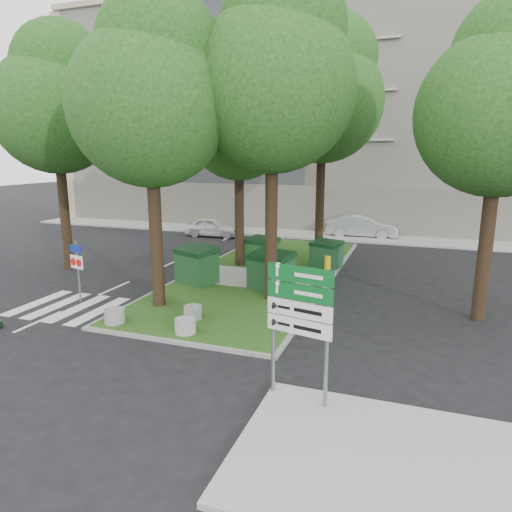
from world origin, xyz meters
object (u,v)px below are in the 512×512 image
at_px(tree_street_left, 57,100).
at_px(dumpster_d, 326,254).
at_px(car_silver, 362,226).
at_px(tree_median_far, 325,90).
at_px(litter_bin, 328,262).
at_px(bollard_mid, 193,312).
at_px(dumpster_b, 262,252).
at_px(bollard_right, 185,326).
at_px(traffic_sign_pole, 77,263).
at_px(dumpster_c, 271,271).
at_px(dumpster_a, 197,265).
at_px(tree_street_right, 505,97).
at_px(tree_median_near_right, 275,72).
at_px(bollard_left, 115,316).
at_px(car_white, 213,227).
at_px(tree_median_near_left, 152,90).
at_px(tree_median_mid, 241,116).
at_px(directional_sign, 300,312).

distance_m(tree_street_left, dumpster_d, 13.90).
height_order(dumpster_d, car_silver, car_silver).
xyz_separation_m(tree_median_far, litter_bin, (0.91, -2.59, -7.86)).
relative_size(tree_street_left, bollard_mid, 18.76).
distance_m(tree_median_far, dumpster_b, 8.37).
distance_m(bollard_right, traffic_sign_pole, 5.62).
height_order(dumpster_c, car_silver, dumpster_c).
height_order(bollard_right, litter_bin, litter_bin).
xyz_separation_m(tree_street_left, dumpster_d, (11.41, 3.88, -6.92)).
xyz_separation_m(dumpster_a, litter_bin, (4.75, 3.91, -0.40)).
bearing_deg(tree_street_right, tree_median_near_right, -175.91).
relative_size(dumpster_c, bollard_left, 3.04).
bearing_deg(traffic_sign_pole, car_silver, 78.71).
bearing_deg(tree_median_near_right, car_white, 124.00).
distance_m(bollard_right, car_silver, 18.84).
bearing_deg(tree_median_near_left, tree_street_left, 153.43).
bearing_deg(tree_median_near_right, tree_median_mid, 123.69).
bearing_deg(car_white, tree_street_left, 161.48).
height_order(dumpster_d, car_white, dumpster_d).
relative_size(bollard_left, car_silver, 0.14).
xyz_separation_m(tree_median_mid, dumpster_d, (3.91, 0.88, -6.24)).
bearing_deg(car_white, dumpster_c, -148.56).
bearing_deg(car_silver, dumpster_c, 168.76).
height_order(tree_median_near_left, dumpster_a, tree_median_near_left).
distance_m(tree_median_mid, tree_street_right, 10.77).
bearing_deg(dumpster_b, tree_median_near_left, -78.78).
bearing_deg(tree_street_left, dumpster_d, 18.76).
bearing_deg(bollard_left, traffic_sign_pole, 148.63).
bearing_deg(litter_bin, traffic_sign_pole, -137.04).
relative_size(tree_median_far, bollard_left, 18.93).
bearing_deg(tree_street_right, car_white, 143.19).
height_order(tree_street_left, dumpster_c, tree_street_left).
relative_size(tree_median_near_right, traffic_sign_pole, 5.06).
distance_m(tree_median_mid, directional_sign, 13.33).
distance_m(dumpster_c, bollard_right, 5.27).
height_order(dumpster_b, dumpster_d, dumpster_b).
relative_size(dumpster_c, car_white, 0.52).
relative_size(tree_median_near_left, tree_street_left, 0.96).
bearing_deg(tree_street_right, directional_sign, -121.87).
bearing_deg(car_white, litter_bin, -130.40).
distance_m(dumpster_a, litter_bin, 6.17).
bearing_deg(tree_median_far, tree_median_near_right, -91.53).
height_order(dumpster_a, bollard_right, dumpster_a).
height_order(tree_street_left, traffic_sign_pole, tree_street_left).
height_order(tree_street_left, car_silver, tree_street_left).
height_order(tree_median_far, traffic_sign_pole, tree_median_far).
relative_size(tree_median_near_left, tree_median_near_right, 0.92).
distance_m(dumpster_b, dumpster_c, 3.88).
xyz_separation_m(dumpster_c, bollard_left, (-3.54, -5.14, -0.51)).
distance_m(tree_median_far, litter_bin, 8.33).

